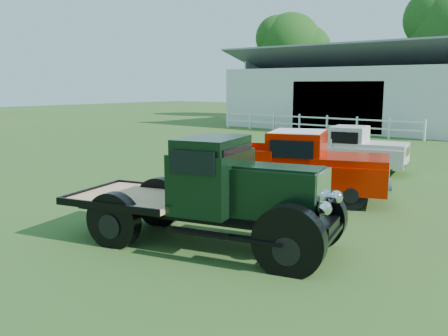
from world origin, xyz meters
The scene contains 7 objects.
ground centered at (0.00, 0.00, 0.00)m, with size 120.00×120.00×0.00m, color #415D23.
shed_left centered at (-7.00, 26.00, 2.80)m, with size 18.80×10.20×5.60m, color #B8B8B8, non-canonical shape.
fence_rail centered at (-8.00, 20.00, 0.60)m, with size 14.20×0.16×1.20m, color white, non-canonical shape.
tree_a centered at (-18.00, 33.00, 5.25)m, with size 6.30×6.30×10.50m, color #0E350F, non-canonical shape.
vintage_flatbed centered at (1.74, -1.16, 1.06)m, with size 5.34×2.12×2.12m, color black, non-canonical shape.
red_pickup centered at (0.87, 3.35, 0.94)m, with size 5.17×1.99×1.89m, color #B71300, non-canonical shape.
white_pickup centered at (0.01, 8.35, 0.79)m, with size 4.33×1.68×1.59m, color beige, non-canonical shape.
Camera 1 is at (7.99, -8.19, 3.10)m, focal length 40.00 mm.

